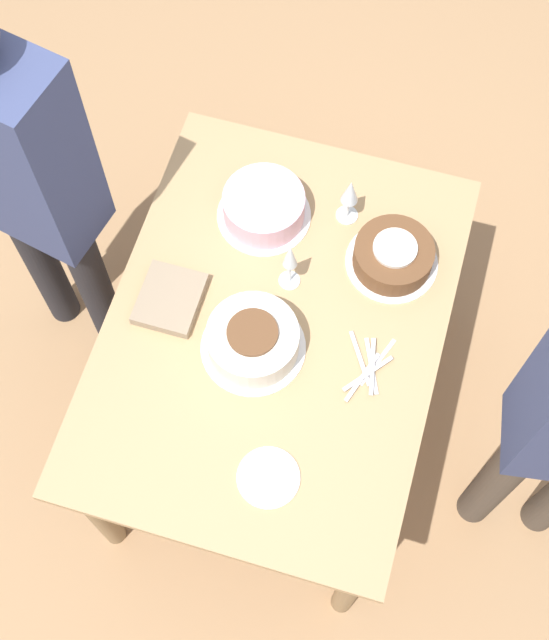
{
  "coord_description": "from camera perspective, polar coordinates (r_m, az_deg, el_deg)",
  "views": [
    {
      "loc": [
        -0.98,
        -0.29,
        3.08
      ],
      "look_at": [
        0.0,
        0.0,
        0.82
      ],
      "focal_mm": 50.0,
      "sensor_mm": 36.0,
      "label": 1
    }
  ],
  "objects": [
    {
      "name": "dessert_plate_left",
      "position": [
        2.39,
        -0.4,
        -10.05
      ],
      "size": [
        0.17,
        0.17,
        0.01
      ],
      "color": "white",
      "rests_on": "dining_table"
    },
    {
      "name": "wine_glass_far",
      "position": [
        2.47,
        1.12,
        3.93
      ],
      "size": [
        0.06,
        0.06,
        0.21
      ],
      "color": "silver",
      "rests_on": "dining_table"
    },
    {
      "name": "cake_back_decorated",
      "position": [
        2.66,
        -0.69,
        7.25
      ],
      "size": [
        0.28,
        0.28,
        0.1
      ],
      "color": "white",
      "rests_on": "dining_table"
    },
    {
      "name": "dining_table",
      "position": [
        2.65,
        0.0,
        -1.54
      ],
      "size": [
        1.29,
        0.95,
        0.77
      ],
      "color": "tan",
      "rests_on": "ground_plane"
    },
    {
      "name": "ground_plane",
      "position": [
        3.25,
        0.0,
        -5.94
      ],
      "size": [
        12.0,
        12.0,
        0.0
      ],
      "primitive_type": "plane",
      "color": "#A87F56"
    },
    {
      "name": "wine_glass_near",
      "position": [
        2.61,
        4.85,
        8.07
      ],
      "size": [
        0.07,
        0.07,
        0.18
      ],
      "color": "silver",
      "rests_on": "dining_table"
    },
    {
      "name": "fork_pile",
      "position": [
        2.49,
        6.04,
        -3.02
      ],
      "size": [
        0.22,
        0.14,
        0.02
      ],
      "color": "silver",
      "rests_on": "dining_table"
    },
    {
      "name": "person_watching",
      "position": [
        2.6,
        -15.82,
        8.94
      ],
      "size": [
        0.3,
        0.44,
        1.65
      ],
      "rotation": [
        0.0,
        0.0,
        -1.78
      ],
      "color": "#232328",
      "rests_on": "ground_plane"
    },
    {
      "name": "cake_center_white",
      "position": [
        2.46,
        -1.39,
        -1.32
      ],
      "size": [
        0.3,
        0.3,
        0.11
      ],
      "color": "white",
      "rests_on": "dining_table"
    },
    {
      "name": "cake_front_chocolate",
      "position": [
        2.61,
        7.61,
        4.09
      ],
      "size": [
        0.27,
        0.27,
        0.1
      ],
      "color": "white",
      "rests_on": "dining_table"
    },
    {
      "name": "napkin_stack",
      "position": [
        2.57,
        -6.71,
        1.35
      ],
      "size": [
        0.2,
        0.17,
        0.03
      ],
      "color": "gray",
      "rests_on": "dining_table"
    }
  ]
}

